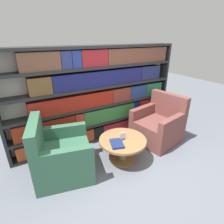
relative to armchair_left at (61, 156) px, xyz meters
The scene contains 7 objects.
ground_plane 1.17m from the armchair_left, 27.67° to the right, with size 14.00×14.00×0.00m, color slate.
bookshelf 1.39m from the armchair_left, 34.52° to the left, with size 3.50×0.30×1.92m.
armchair_left is the anchor object (origin of this frame).
armchair_right 2.05m from the armchair_left, ahead, with size 0.98×0.98×0.97m.
coffee_table 1.05m from the armchair_left, 11.47° to the right, with size 0.82×0.82×0.43m.
table_sign 1.06m from the armchair_left, 11.47° to the right, with size 0.11×0.06×0.13m.
stray_book 0.91m from the armchair_left, 18.91° to the right, with size 0.27×0.32×0.04m.
Camera 1 is at (-1.40, -1.82, 2.07)m, focal length 28.00 mm.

